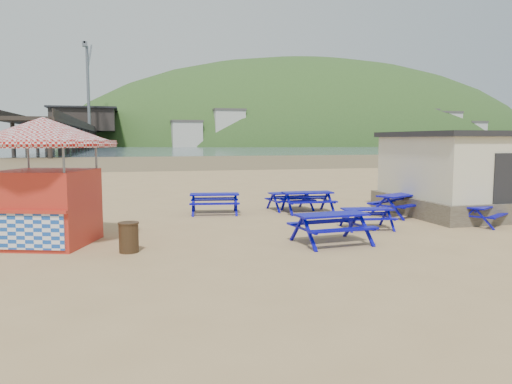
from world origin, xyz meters
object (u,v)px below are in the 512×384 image
object	(u,v)px
picnic_table_blue_a	(215,204)
ice_cream_kiosk	(45,165)
amenity_block	(490,173)
picnic_table_blue_b	(290,201)
litter_bin	(129,237)

from	to	relation	value
picnic_table_blue_a	ice_cream_kiosk	xyz separation A→B (m)	(-5.38, -4.43, 1.78)
picnic_table_blue_a	amenity_block	distance (m)	10.83
picnic_table_blue_b	litter_bin	bearing A→B (deg)	-140.96
picnic_table_blue_b	litter_bin	distance (m)	8.98
picnic_table_blue_a	amenity_block	size ratio (longest dim) A/B	0.28
picnic_table_blue_b	ice_cream_kiosk	size ratio (longest dim) A/B	0.37
picnic_table_blue_a	litter_bin	size ratio (longest dim) A/B	2.72
picnic_table_blue_a	ice_cream_kiosk	distance (m)	7.20
litter_bin	amenity_block	bearing A→B (deg)	14.86
ice_cream_kiosk	litter_bin	xyz separation A→B (m)	(2.14, -1.56, -1.78)
litter_bin	ice_cream_kiosk	bearing A→B (deg)	143.83
picnic_table_blue_b	ice_cream_kiosk	xyz separation A→B (m)	(-8.54, -4.73, 1.81)
amenity_block	picnic_table_blue_a	bearing A→B (deg)	167.42
picnic_table_blue_b	litter_bin	xyz separation A→B (m)	(-6.41, -6.29, 0.03)
ice_cream_kiosk	litter_bin	bearing A→B (deg)	-17.14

